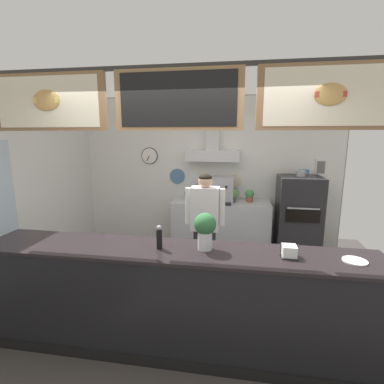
{
  "coord_description": "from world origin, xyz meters",
  "views": [
    {
      "loc": [
        0.57,
        -2.95,
        2.08
      ],
      "look_at": [
        -0.02,
        0.7,
        1.35
      ],
      "focal_mm": 26.62,
      "sensor_mm": 36.0,
      "label": 1
    }
  ],
  "objects_px": {
    "condiment_plate": "(355,261)",
    "potted_basil": "(233,194)",
    "potted_rosemary": "(189,193)",
    "pepper_grinder": "(159,237)",
    "napkin_holder": "(289,252)",
    "pizza_oven": "(298,217)",
    "basil_vase": "(205,230)",
    "shop_worker": "(205,226)",
    "espresso_machine": "(217,190)",
    "potted_oregano": "(250,195)"
  },
  "relations": [
    {
      "from": "condiment_plate",
      "to": "basil_vase",
      "type": "relative_size",
      "value": 0.57
    },
    {
      "from": "condiment_plate",
      "to": "potted_basil",
      "type": "bearing_deg",
      "value": 112.53
    },
    {
      "from": "potted_basil",
      "to": "napkin_holder",
      "type": "height_order",
      "value": "potted_basil"
    },
    {
      "from": "shop_worker",
      "to": "pepper_grinder",
      "type": "xyz_separation_m",
      "value": [
        -0.28,
        -1.3,
        0.29
      ]
    },
    {
      "from": "potted_rosemary",
      "to": "pepper_grinder",
      "type": "bearing_deg",
      "value": -86.65
    },
    {
      "from": "potted_basil",
      "to": "potted_rosemary",
      "type": "bearing_deg",
      "value": -179.14
    },
    {
      "from": "pizza_oven",
      "to": "basil_vase",
      "type": "bearing_deg",
      "value": -118.67
    },
    {
      "from": "espresso_machine",
      "to": "napkin_holder",
      "type": "distance_m",
      "value": 2.71
    },
    {
      "from": "espresso_machine",
      "to": "potted_oregano",
      "type": "distance_m",
      "value": 0.6
    },
    {
      "from": "pepper_grinder",
      "to": "napkin_holder",
      "type": "height_order",
      "value": "pepper_grinder"
    },
    {
      "from": "condiment_plate",
      "to": "shop_worker",
      "type": "bearing_deg",
      "value": 137.62
    },
    {
      "from": "pizza_oven",
      "to": "pepper_grinder",
      "type": "bearing_deg",
      "value": -125.22
    },
    {
      "from": "potted_rosemary",
      "to": "potted_basil",
      "type": "bearing_deg",
      "value": 0.86
    },
    {
      "from": "espresso_machine",
      "to": "napkin_holder",
      "type": "height_order",
      "value": "espresso_machine"
    },
    {
      "from": "potted_oregano",
      "to": "potted_basil",
      "type": "relative_size",
      "value": 0.9
    },
    {
      "from": "basil_vase",
      "to": "pepper_grinder",
      "type": "bearing_deg",
      "value": -172.67
    },
    {
      "from": "napkin_holder",
      "to": "basil_vase",
      "type": "distance_m",
      "value": 0.77
    },
    {
      "from": "potted_basil",
      "to": "condiment_plate",
      "type": "bearing_deg",
      "value": -67.47
    },
    {
      "from": "shop_worker",
      "to": "napkin_holder",
      "type": "relative_size",
      "value": 10.5
    },
    {
      "from": "espresso_machine",
      "to": "potted_rosemary",
      "type": "bearing_deg",
      "value": -179.09
    },
    {
      "from": "shop_worker",
      "to": "potted_oregano",
      "type": "bearing_deg",
      "value": -115.52
    },
    {
      "from": "pepper_grinder",
      "to": "potted_oregano",
      "type": "bearing_deg",
      "value": 70.49
    },
    {
      "from": "espresso_machine",
      "to": "condiment_plate",
      "type": "relative_size",
      "value": 3.0
    },
    {
      "from": "potted_basil",
      "to": "basil_vase",
      "type": "bearing_deg",
      "value": -94.87
    },
    {
      "from": "pizza_oven",
      "to": "shop_worker",
      "type": "distance_m",
      "value": 1.9
    },
    {
      "from": "espresso_machine",
      "to": "potted_oregano",
      "type": "xyz_separation_m",
      "value": [
        0.59,
        0.06,
        -0.1
      ]
    },
    {
      "from": "condiment_plate",
      "to": "napkin_holder",
      "type": "height_order",
      "value": "napkin_holder"
    },
    {
      "from": "potted_oregano",
      "to": "potted_basil",
      "type": "bearing_deg",
      "value": -169.81
    },
    {
      "from": "pepper_grinder",
      "to": "potted_rosemary",
      "type": "bearing_deg",
      "value": 93.35
    },
    {
      "from": "potted_oregano",
      "to": "potted_rosemary",
      "type": "distance_m",
      "value": 1.09
    },
    {
      "from": "potted_oregano",
      "to": "shop_worker",
      "type": "bearing_deg",
      "value": -115.94
    },
    {
      "from": "shop_worker",
      "to": "pepper_grinder",
      "type": "height_order",
      "value": "shop_worker"
    },
    {
      "from": "potted_oregano",
      "to": "potted_rosemary",
      "type": "bearing_deg",
      "value": -176.61
    },
    {
      "from": "pizza_oven",
      "to": "potted_oregano",
      "type": "height_order",
      "value": "pizza_oven"
    },
    {
      "from": "potted_oregano",
      "to": "condiment_plate",
      "type": "bearing_deg",
      "value": -73.49
    },
    {
      "from": "condiment_plate",
      "to": "espresso_machine",
      "type": "bearing_deg",
      "value": 117.92
    },
    {
      "from": "pizza_oven",
      "to": "potted_basil",
      "type": "xyz_separation_m",
      "value": [
        -1.12,
        0.09,
        0.34
      ]
    },
    {
      "from": "potted_oregano",
      "to": "basil_vase",
      "type": "xyz_separation_m",
      "value": [
        -0.51,
        -2.58,
        0.19
      ]
    },
    {
      "from": "shop_worker",
      "to": "potted_basil",
      "type": "distance_m",
      "value": 1.35
    },
    {
      "from": "espresso_machine",
      "to": "pepper_grinder",
      "type": "distance_m",
      "value": 2.6
    },
    {
      "from": "napkin_holder",
      "to": "shop_worker",
      "type": "bearing_deg",
      "value": 124.64
    },
    {
      "from": "espresso_machine",
      "to": "pepper_grinder",
      "type": "xyz_separation_m",
      "value": [
        -0.35,
        -2.58,
        0.02
      ]
    },
    {
      "from": "potted_rosemary",
      "to": "condiment_plate",
      "type": "bearing_deg",
      "value": -54.11
    },
    {
      "from": "shop_worker",
      "to": "potted_rosemary",
      "type": "bearing_deg",
      "value": -70.77
    },
    {
      "from": "pizza_oven",
      "to": "potted_oregano",
      "type": "relative_size",
      "value": 6.8
    },
    {
      "from": "espresso_machine",
      "to": "potted_basil",
      "type": "height_order",
      "value": "espresso_machine"
    },
    {
      "from": "pizza_oven",
      "to": "shop_worker",
      "type": "xyz_separation_m",
      "value": [
        -1.47,
        -1.19,
        0.14
      ]
    },
    {
      "from": "potted_rosemary",
      "to": "potted_oregano",
      "type": "bearing_deg",
      "value": 3.39
    },
    {
      "from": "shop_worker",
      "to": "espresso_machine",
      "type": "bearing_deg",
      "value": -92.37
    },
    {
      "from": "pizza_oven",
      "to": "napkin_holder",
      "type": "distance_m",
      "value": 2.58
    }
  ]
}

